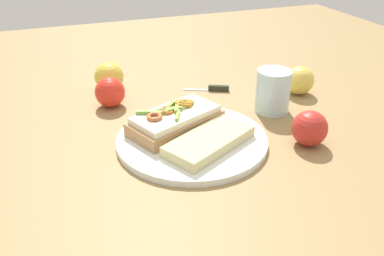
{
  "coord_description": "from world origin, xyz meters",
  "views": [
    {
      "loc": [
        0.64,
        -0.24,
        0.4
      ],
      "look_at": [
        0.0,
        0.0,
        0.03
      ],
      "focal_mm": 38.27,
      "sensor_mm": 36.0,
      "label": 1
    }
  ],
  "objects_px": {
    "sandwich": "(176,120)",
    "apple_1": "(109,76)",
    "drinking_glass": "(273,91)",
    "knife": "(213,89)",
    "apple_2": "(110,92)",
    "apple_0": "(300,80)",
    "bread_slice_side": "(209,141)",
    "plate": "(192,140)",
    "apple_3": "(310,128)"
  },
  "relations": [
    {
      "from": "sandwich",
      "to": "apple_1",
      "type": "relative_size",
      "value": 2.9
    },
    {
      "from": "apple_0",
      "to": "apple_2",
      "type": "distance_m",
      "value": 0.45
    },
    {
      "from": "apple_1",
      "to": "apple_2",
      "type": "xyz_separation_m",
      "value": [
        0.09,
        -0.02,
        -0.0
      ]
    },
    {
      "from": "knife",
      "to": "apple_0",
      "type": "bearing_deg",
      "value": -179.71
    },
    {
      "from": "bread_slice_side",
      "to": "knife",
      "type": "distance_m",
      "value": 0.29
    },
    {
      "from": "apple_0",
      "to": "drinking_glass",
      "type": "relative_size",
      "value": 0.73
    },
    {
      "from": "sandwich",
      "to": "apple_3",
      "type": "height_order",
      "value": "apple_3"
    },
    {
      "from": "apple_2",
      "to": "knife",
      "type": "relative_size",
      "value": 0.64
    },
    {
      "from": "bread_slice_side",
      "to": "apple_2",
      "type": "xyz_separation_m",
      "value": [
        -0.26,
        -0.13,
        0.01
      ]
    },
    {
      "from": "apple_0",
      "to": "knife",
      "type": "distance_m",
      "value": 0.21
    },
    {
      "from": "sandwich",
      "to": "apple_1",
      "type": "distance_m",
      "value": 0.29
    },
    {
      "from": "bread_slice_side",
      "to": "apple_3",
      "type": "distance_m",
      "value": 0.19
    },
    {
      "from": "apple_1",
      "to": "plate",
      "type": "bearing_deg",
      "value": 17.69
    },
    {
      "from": "apple_1",
      "to": "apple_2",
      "type": "height_order",
      "value": "apple_1"
    },
    {
      "from": "plate",
      "to": "sandwich",
      "type": "xyz_separation_m",
      "value": [
        -0.04,
        -0.02,
        0.03
      ]
    },
    {
      "from": "apple_2",
      "to": "plate",
      "type": "bearing_deg",
      "value": 27.64
    },
    {
      "from": "sandwich",
      "to": "apple_3",
      "type": "bearing_deg",
      "value": -51.88
    },
    {
      "from": "bread_slice_side",
      "to": "apple_2",
      "type": "bearing_deg",
      "value": 88.95
    },
    {
      "from": "apple_0",
      "to": "bread_slice_side",
      "type": "bearing_deg",
      "value": -60.27
    },
    {
      "from": "apple_1",
      "to": "apple_2",
      "type": "relative_size",
      "value": 1.04
    },
    {
      "from": "plate",
      "to": "apple_0",
      "type": "distance_m",
      "value": 0.35
    },
    {
      "from": "bread_slice_side",
      "to": "apple_3",
      "type": "height_order",
      "value": "apple_3"
    },
    {
      "from": "plate",
      "to": "apple_2",
      "type": "xyz_separation_m",
      "value": [
        -0.22,
        -0.12,
        0.03
      ]
    },
    {
      "from": "apple_1",
      "to": "bread_slice_side",
      "type": "bearing_deg",
      "value": 18.36
    },
    {
      "from": "apple_0",
      "to": "apple_3",
      "type": "distance_m",
      "value": 0.25
    },
    {
      "from": "plate",
      "to": "knife",
      "type": "height_order",
      "value": "knife"
    },
    {
      "from": "plate",
      "to": "apple_3",
      "type": "distance_m",
      "value": 0.22
    },
    {
      "from": "apple_0",
      "to": "apple_3",
      "type": "bearing_deg",
      "value": -29.06
    },
    {
      "from": "apple_1",
      "to": "knife",
      "type": "distance_m",
      "value": 0.26
    },
    {
      "from": "apple_1",
      "to": "knife",
      "type": "height_order",
      "value": "apple_1"
    },
    {
      "from": "apple_2",
      "to": "sandwich",
      "type": "bearing_deg",
      "value": 28.7
    },
    {
      "from": "apple_3",
      "to": "knife",
      "type": "bearing_deg",
      "value": -167.03
    },
    {
      "from": "apple_0",
      "to": "drinking_glass",
      "type": "xyz_separation_m",
      "value": [
        0.06,
        -0.11,
        0.01
      ]
    },
    {
      "from": "bread_slice_side",
      "to": "knife",
      "type": "xyz_separation_m",
      "value": [
        -0.26,
        0.12,
        -0.02
      ]
    },
    {
      "from": "bread_slice_side",
      "to": "apple_2",
      "type": "distance_m",
      "value": 0.3
    },
    {
      "from": "apple_0",
      "to": "apple_3",
      "type": "relative_size",
      "value": 1.01
    },
    {
      "from": "plate",
      "to": "apple_0",
      "type": "xyz_separation_m",
      "value": [
        -0.13,
        0.33,
        0.03
      ]
    },
    {
      "from": "bread_slice_side",
      "to": "apple_0",
      "type": "height_order",
      "value": "apple_0"
    },
    {
      "from": "plate",
      "to": "bread_slice_side",
      "type": "distance_m",
      "value": 0.05
    },
    {
      "from": "sandwich",
      "to": "apple_3",
      "type": "relative_size",
      "value": 3.03
    },
    {
      "from": "bread_slice_side",
      "to": "knife",
      "type": "height_order",
      "value": "bread_slice_side"
    },
    {
      "from": "plate",
      "to": "knife",
      "type": "distance_m",
      "value": 0.26
    },
    {
      "from": "drinking_glass",
      "to": "apple_2",
      "type": "bearing_deg",
      "value": -114.16
    },
    {
      "from": "sandwich",
      "to": "apple_2",
      "type": "bearing_deg",
      "value": 95.62
    },
    {
      "from": "bread_slice_side",
      "to": "drinking_glass",
      "type": "distance_m",
      "value": 0.23
    },
    {
      "from": "sandwich",
      "to": "apple_0",
      "type": "height_order",
      "value": "apple_0"
    },
    {
      "from": "bread_slice_side",
      "to": "apple_1",
      "type": "distance_m",
      "value": 0.38
    },
    {
      "from": "drinking_glass",
      "to": "knife",
      "type": "relative_size",
      "value": 0.89
    },
    {
      "from": "plate",
      "to": "apple_1",
      "type": "bearing_deg",
      "value": -162.31
    },
    {
      "from": "apple_1",
      "to": "apple_2",
      "type": "distance_m",
      "value": 0.1
    }
  ]
}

